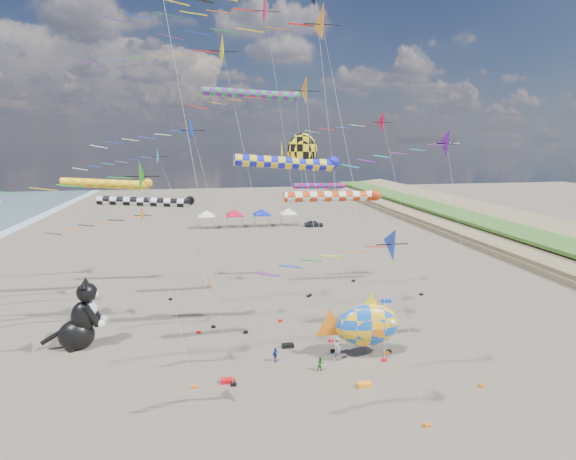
# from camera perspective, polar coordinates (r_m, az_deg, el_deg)

# --- Properties ---
(ground) EXTENTS (260.00, 260.00, 0.00)m
(ground) POSITION_cam_1_polar(r_m,az_deg,el_deg) (26.68, 4.99, -24.58)
(ground) COLOR brown
(ground) RESTS_ON ground
(delta_kite_0) EXTENTS (9.78, 1.52, 10.83)m
(delta_kite_0) POSITION_cam_1_polar(r_m,az_deg,el_deg) (36.34, -19.50, 1.14)
(delta_kite_0) COLOR #D6660C
(delta_kite_0) RESTS_ON ground
(delta_kite_1) EXTENTS (12.68, 2.28, 18.51)m
(delta_kite_1) POSITION_cam_1_polar(r_m,az_deg,el_deg) (43.78, 11.49, 12.99)
(delta_kite_1) COLOR #E80938
(delta_kite_1) RESTS_ON ground
(delta_kite_2) EXTENTS (9.02, 1.96, 17.40)m
(delta_kite_2) POSITION_cam_1_polar(r_m,az_deg,el_deg) (34.66, -11.34, 11.84)
(delta_kite_2) COLOR #0834D5
(delta_kite_2) RESTS_ON ground
(delta_kite_5) EXTENTS (8.79, 1.67, 16.36)m
(delta_kite_5) POSITION_cam_1_polar(r_m,az_deg,el_deg) (26.97, 18.38, 9.68)
(delta_kite_5) COLOR #631688
(delta_kite_5) RESTS_ON ground
(delta_kite_6) EXTENTS (14.23, 2.50, 23.70)m
(delta_kite_6) POSITION_cam_1_polar(r_m,az_deg,el_deg) (37.09, -9.83, 21.30)
(delta_kite_6) COLOR yellow
(delta_kite_6) RESTS_ON ground
(delta_kite_7) EXTENTS (12.36, 1.99, 15.03)m
(delta_kite_7) POSITION_cam_1_polar(r_m,az_deg,el_deg) (48.03, -17.58, 8.47)
(delta_kite_7) COLOR #208DC3
(delta_kite_7) RESTS_ON ground
(delta_kite_8) EXTENTS (10.29, 2.15, 20.15)m
(delta_kite_8) POSITION_cam_1_polar(r_m,az_deg,el_deg) (32.45, -0.37, 16.85)
(delta_kite_8) COLOR orange
(delta_kite_8) RESTS_ON ground
(delta_kite_9) EXTENTS (8.71, 1.83, 11.60)m
(delta_kite_9) POSITION_cam_1_polar(r_m,az_deg,el_deg) (22.73, 11.15, -2.38)
(delta_kite_9) COLOR #1236B4
(delta_kite_9) RESTS_ON ground
(delta_kite_10) EXTENTS (18.24, 3.05, 28.48)m
(delta_kite_10) POSITION_cam_1_polar(r_m,az_deg,el_deg) (43.87, -5.45, 25.90)
(delta_kite_10) COLOR red
(delta_kite_10) RESTS_ON ground
(delta_kite_11) EXTENTS (11.36, 2.22, 14.70)m
(delta_kite_11) POSITION_cam_1_polar(r_m,az_deg,el_deg) (27.44, -20.80, 5.66)
(delta_kite_11) COLOR #1F8017
(delta_kite_11) RESTS_ON ground
(delta_kite_12) EXTENTS (14.61, 2.68, 24.45)m
(delta_kite_12) POSITION_cam_1_polar(r_m,az_deg,el_deg) (30.80, 3.90, 24.86)
(delta_kite_12) COLOR orange
(delta_kite_12) RESTS_ON ground
(windsock_0) EXTENTS (7.08, 0.64, 11.20)m
(windsock_0) POSITION_cam_1_polar(r_m,az_deg,el_deg) (48.09, 4.30, 5.51)
(windsock_0) COLOR red
(windsock_0) RESTS_ON ground
(windsock_1) EXTENTS (9.01, 0.90, 14.49)m
(windsock_1) POSITION_cam_1_polar(r_m,az_deg,el_deg) (32.80, 0.34, 8.47)
(windsock_1) COLOR #151AD3
(windsock_1) RESTS_ON ground
(windsock_2) EXTENTS (8.18, 0.76, 12.27)m
(windsock_2) POSITION_cam_1_polar(r_m,az_deg,el_deg) (30.78, 6.12, 4.17)
(windsock_2) COLOR red
(windsock_2) RESTS_ON ground
(windsock_3) EXTENTS (8.68, 0.74, 11.28)m
(windsock_3) POSITION_cam_1_polar(r_m,az_deg,el_deg) (36.85, -17.19, 3.37)
(windsock_3) COLOR black
(windsock_3) RESTS_ON ground
(windsock_4) EXTENTS (10.37, 0.84, 20.20)m
(windsock_4) POSITION_cam_1_polar(r_m,az_deg,el_deg) (42.99, -4.29, 16.74)
(windsock_4) COLOR #1A944A
(windsock_4) RESTS_ON ground
(windsock_5) EXTENTS (9.28, 0.87, 12.12)m
(windsock_5) POSITION_cam_1_polar(r_m,az_deg,el_deg) (44.88, -21.64, 5.45)
(windsock_5) COLOR #FDA415
(windsock_5) RESTS_ON ground
(angelfish_kite) EXTENTS (3.74, 3.02, 16.15)m
(angelfish_kite) POSITION_cam_1_polar(r_m,az_deg,el_deg) (32.84, 1.50, 9.72)
(angelfish_kite) COLOR yellow
(angelfish_kite) RESTS_ON ground
(cat_inflatable) EXTENTS (4.16, 2.30, 5.43)m
(cat_inflatable) POSITION_cam_1_polar(r_m,az_deg,el_deg) (38.10, -25.04, -9.60)
(cat_inflatable) COLOR black
(cat_inflatable) RESTS_ON ground
(fish_inflatable) EXTENTS (6.38, 2.30, 4.88)m
(fish_inflatable) POSITION_cam_1_polar(r_m,az_deg,el_deg) (33.82, 9.94, -11.79)
(fish_inflatable) COLOR blue
(fish_inflatable) RESTS_ON ground
(person_adult) EXTENTS (0.78, 0.70, 1.80)m
(person_adult) POSITION_cam_1_polar(r_m,az_deg,el_deg) (33.51, 6.30, -14.82)
(person_adult) COLOR gray
(person_adult) RESTS_ON ground
(child_green) EXTENTS (0.60, 0.52, 1.07)m
(child_green) POSITION_cam_1_polar(r_m,az_deg,el_deg) (32.25, 4.18, -16.60)
(child_green) COLOR #1D7518
(child_green) RESTS_ON ground
(child_blue) EXTENTS (0.65, 0.61, 1.08)m
(child_blue) POSITION_cam_1_polar(r_m,az_deg,el_deg) (33.40, -1.63, -15.53)
(child_blue) COLOR navy
(child_blue) RESTS_ON ground
(kite_bag_0) EXTENTS (0.90, 0.44, 0.30)m
(kite_bag_0) POSITION_cam_1_polar(r_m,az_deg,el_deg) (35.57, -0.03, -14.47)
(kite_bag_0) COLOR black
(kite_bag_0) RESTS_ON ground
(kite_bag_1) EXTENTS (0.90, 0.44, 0.30)m
(kite_bag_1) POSITION_cam_1_polar(r_m,az_deg,el_deg) (45.61, 12.38, -8.79)
(kite_bag_1) COLOR blue
(kite_bag_1) RESTS_ON ground
(kite_bag_2) EXTENTS (0.90, 0.44, 0.30)m
(kite_bag_2) POSITION_cam_1_polar(r_m,az_deg,el_deg) (30.98, 9.66, -18.81)
(kite_bag_2) COLOR orange
(kite_bag_2) RESTS_ON ground
(kite_bag_3) EXTENTS (0.90, 0.44, 0.30)m
(kite_bag_3) POSITION_cam_1_polar(r_m,az_deg,el_deg) (31.29, -7.67, -18.43)
(kite_bag_3) COLOR red
(kite_bag_3) RESTS_ON ground
(tent_row) EXTENTS (19.20, 4.20, 3.80)m
(tent_row) POSITION_cam_1_polar(r_m,az_deg,el_deg) (82.08, -5.08, 2.54)
(tent_row) COLOR white
(tent_row) RESTS_ON ground
(parked_car) EXTENTS (3.58, 1.45, 1.22)m
(parked_car) POSITION_cam_1_polar(r_m,az_deg,el_deg) (82.49, 3.29, 0.82)
(parked_car) COLOR #26262D
(parked_car) RESTS_ON ground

